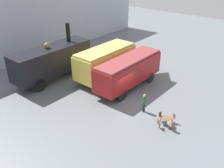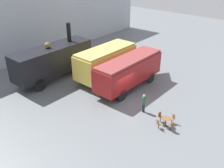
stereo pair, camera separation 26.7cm
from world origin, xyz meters
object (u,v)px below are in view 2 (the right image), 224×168
(passenger_coach_vintage, at_px, (106,61))
(cafe_table_near, at_px, (166,120))
(cafe_chair_0, at_px, (173,118))
(steam_locomotive, at_px, (53,59))
(visitor_person, at_px, (144,102))
(streamlined_locomotive, at_px, (133,68))

(passenger_coach_vintage, distance_m, cafe_table_near, 10.27)
(passenger_coach_vintage, height_order, cafe_chair_0, passenger_coach_vintage)
(steam_locomotive, relative_size, passenger_coach_vintage, 1.26)
(passenger_coach_vintage, height_order, visitor_person, passenger_coach_vintage)
(streamlined_locomotive, distance_m, cafe_chair_0, 7.58)
(cafe_chair_0, height_order, visitor_person, visitor_person)
(steam_locomotive, xyz_separation_m, passenger_coach_vintage, (3.72, -4.46, -0.18))
(cafe_chair_0, relative_size, visitor_person, 0.49)
(passenger_coach_vintage, distance_m, visitor_person, 7.65)
(cafe_table_near, bearing_deg, steam_locomotive, 91.28)
(cafe_table_near, bearing_deg, passenger_coach_vintage, 70.39)
(steam_locomotive, bearing_deg, cafe_chair_0, -85.99)
(passenger_coach_vintage, relative_size, visitor_person, 4.15)
(streamlined_locomotive, height_order, visitor_person, streamlined_locomotive)
(streamlined_locomotive, bearing_deg, cafe_chair_0, -117.27)
(steam_locomotive, height_order, passenger_coach_vintage, steam_locomotive)
(visitor_person, bearing_deg, streamlined_locomotive, 46.89)
(steam_locomotive, xyz_separation_m, streamlined_locomotive, (4.40, -7.69, -0.30))
(visitor_person, bearing_deg, cafe_table_near, -102.35)
(cafe_table_near, bearing_deg, streamlined_locomotive, 57.12)
(cafe_chair_0, bearing_deg, passenger_coach_vintage, -83.74)
(passenger_coach_vintage, distance_m, cafe_chair_0, 10.33)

